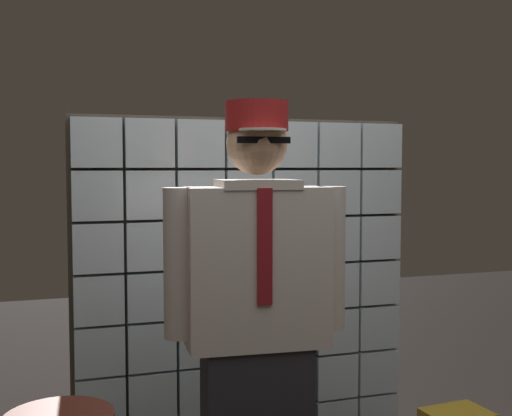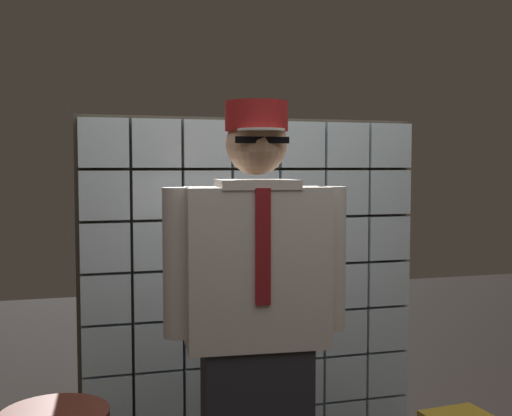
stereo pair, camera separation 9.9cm
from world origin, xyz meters
The scene contains 2 objects.
glass_block_wall centered at (0.00, 1.41, 0.90)m, with size 1.83×0.10×1.83m.
standing_person centered at (-0.25, 0.50, 0.94)m, with size 0.72×0.32×1.80m.
Camera 1 is at (-1.00, -1.80, 1.55)m, focal length 44.79 mm.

